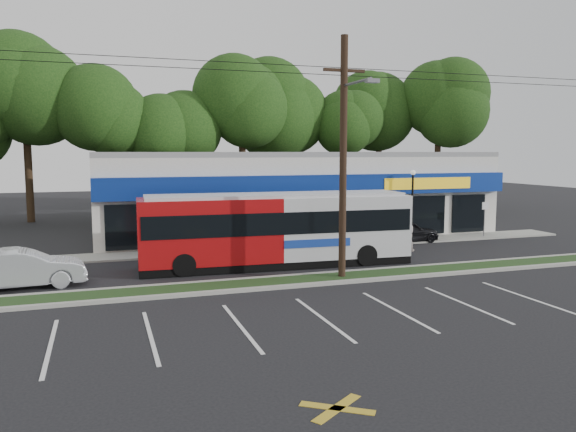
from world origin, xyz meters
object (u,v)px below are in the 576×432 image
at_px(lamp_post, 412,197).
at_px(car_dark, 406,231).
at_px(metrobus, 277,228).
at_px(utility_pole, 340,150).
at_px(sign_post, 485,213).
at_px(pedestrian_b, 406,234).
at_px(car_silver, 22,269).
at_px(pedestrian_a, 268,235).

distance_m(lamp_post, car_dark, 2.10).
bearing_deg(lamp_post, metrobus, -156.25).
bearing_deg(lamp_post, utility_pole, -136.05).
bearing_deg(sign_post, lamp_post, 177.42).
xyz_separation_m(utility_pole, sign_post, (13.17, 7.65, -3.86)).
relative_size(lamp_post, pedestrian_b, 2.25).
distance_m(utility_pole, car_silver, 13.47).
distance_m(car_silver, pedestrian_b, 18.72).
bearing_deg(lamp_post, car_dark, -152.00).
height_order(utility_pole, metrobus, utility_pole).
xyz_separation_m(car_dark, pedestrian_b, (-1.44, -2.50, 0.27)).
bearing_deg(metrobus, car_dark, 26.31).
distance_m(car_dark, pedestrian_a, 8.44).
bearing_deg(pedestrian_b, car_dark, -95.51).
bearing_deg(utility_pole, pedestrian_b, 39.44).
distance_m(metrobus, car_silver, 10.87).
bearing_deg(metrobus, pedestrian_b, 13.76).
bearing_deg(pedestrian_b, sign_post, -135.44).
xyz_separation_m(car_dark, pedestrian_a, (-8.44, 0.00, 0.17)).
height_order(utility_pole, lamp_post, utility_pole).
relative_size(utility_pole, pedestrian_b, 26.45).
relative_size(car_dark, pedestrian_a, 2.33).
xyz_separation_m(car_dark, car_silver, (-19.98, -5.00, 0.10)).
bearing_deg(pedestrian_b, metrobus, 35.29).
distance_m(metrobus, pedestrian_b, 7.96).
height_order(lamp_post, pedestrian_b, lamp_post).
xyz_separation_m(utility_pole, car_dark, (7.60, 7.57, -4.74)).
xyz_separation_m(lamp_post, car_dark, (-0.56, -0.30, -2.00)).
xyz_separation_m(utility_pole, car_silver, (-12.38, 2.57, -4.64)).
bearing_deg(utility_pole, metrobus, 114.22).
height_order(lamp_post, car_dark, lamp_post).
xyz_separation_m(utility_pole, metrobus, (-1.61, 3.57, -3.61)).
bearing_deg(car_dark, utility_pole, 130.08).
bearing_deg(car_silver, pedestrian_b, -88.37).
relative_size(lamp_post, car_dark, 1.07).
height_order(metrobus, pedestrian_a, metrobus).
distance_m(car_dark, pedestrian_b, 2.90).
bearing_deg(metrobus, pedestrian_a, 81.87).
relative_size(car_silver, pedestrian_a, 2.77).
relative_size(car_dark, car_silver, 0.84).
distance_m(utility_pole, car_dark, 11.73).
distance_m(lamp_post, pedestrian_a, 9.19).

